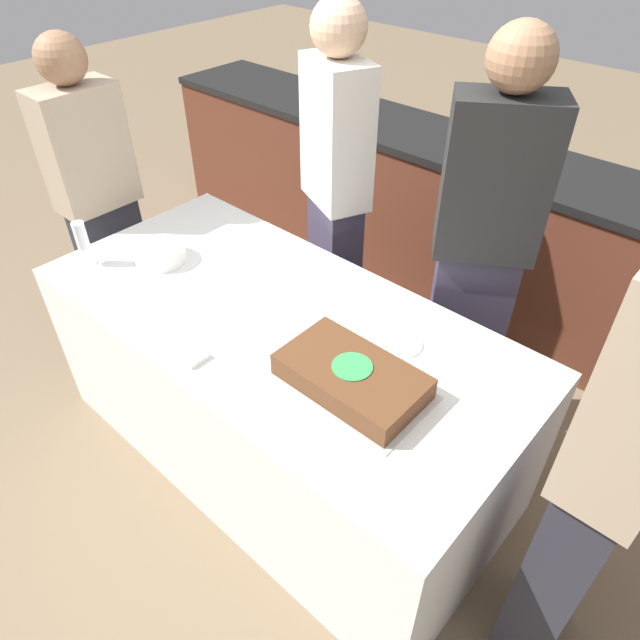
{
  "coord_description": "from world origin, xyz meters",
  "views": [
    {
      "loc": [
        1.22,
        -1.11,
        2.09
      ],
      "look_at": [
        0.22,
        0.0,
        0.87
      ],
      "focal_mm": 32.0,
      "sensor_mm": 36.0,
      "label": 1
    }
  ],
  "objects_px": {
    "plate_stack": "(160,254)",
    "wine_glass": "(81,237)",
    "person_seated_right": "(613,471)",
    "person_seated_left": "(100,203)",
    "person_standing_back": "(336,194)",
    "cake": "(352,377)",
    "person_cutting_cake": "(480,254)"
  },
  "relations": [
    {
      "from": "cake",
      "to": "person_standing_back",
      "type": "distance_m",
      "value": 1.07
    },
    {
      "from": "wine_glass",
      "to": "person_seated_right",
      "type": "height_order",
      "value": "person_seated_right"
    },
    {
      "from": "wine_glass",
      "to": "person_seated_left",
      "type": "relative_size",
      "value": 0.12
    },
    {
      "from": "wine_glass",
      "to": "person_standing_back",
      "type": "bearing_deg",
      "value": 61.0
    },
    {
      "from": "cake",
      "to": "person_seated_right",
      "type": "distance_m",
      "value": 0.76
    },
    {
      "from": "plate_stack",
      "to": "person_cutting_cake",
      "type": "height_order",
      "value": "person_cutting_cake"
    },
    {
      "from": "plate_stack",
      "to": "person_seated_right",
      "type": "height_order",
      "value": "person_seated_right"
    },
    {
      "from": "cake",
      "to": "person_seated_right",
      "type": "height_order",
      "value": "person_seated_right"
    },
    {
      "from": "person_seated_left",
      "to": "person_standing_back",
      "type": "relative_size",
      "value": 0.92
    },
    {
      "from": "person_seated_left",
      "to": "person_standing_back",
      "type": "bearing_deg",
      "value": -52.44
    },
    {
      "from": "cake",
      "to": "person_seated_left",
      "type": "bearing_deg",
      "value": 176.78
    },
    {
      "from": "plate_stack",
      "to": "wine_glass",
      "type": "relative_size",
      "value": 1.09
    },
    {
      "from": "person_cutting_cake",
      "to": "person_seated_right",
      "type": "xyz_separation_m",
      "value": [
        0.75,
        -0.68,
        0.02
      ]
    },
    {
      "from": "plate_stack",
      "to": "person_cutting_cake",
      "type": "distance_m",
      "value": 1.3
    },
    {
      "from": "person_cutting_cake",
      "to": "person_seated_left",
      "type": "xyz_separation_m",
      "value": [
        -1.62,
        -0.68,
        -0.09
      ]
    },
    {
      "from": "person_cutting_cake",
      "to": "person_seated_right",
      "type": "height_order",
      "value": "person_seated_right"
    },
    {
      "from": "person_seated_left",
      "to": "person_seated_right",
      "type": "distance_m",
      "value": 2.37
    },
    {
      "from": "plate_stack",
      "to": "person_cutting_cake",
      "type": "xyz_separation_m",
      "value": [
        1.06,
        0.74,
        0.1
      ]
    },
    {
      "from": "person_cutting_cake",
      "to": "person_seated_left",
      "type": "bearing_deg",
      "value": -9.76
    },
    {
      "from": "plate_stack",
      "to": "person_standing_back",
      "type": "distance_m",
      "value": 0.82
    },
    {
      "from": "person_seated_right",
      "to": "person_seated_left",
      "type": "bearing_deg",
      "value": -90.0
    },
    {
      "from": "person_cutting_cake",
      "to": "person_seated_right",
      "type": "bearing_deg",
      "value": 105.28
    },
    {
      "from": "cake",
      "to": "person_seated_left",
      "type": "height_order",
      "value": "person_seated_left"
    },
    {
      "from": "plate_stack",
      "to": "person_standing_back",
      "type": "bearing_deg",
      "value": 66.34
    },
    {
      "from": "cake",
      "to": "person_seated_left",
      "type": "distance_m",
      "value": 1.62
    },
    {
      "from": "wine_glass",
      "to": "person_standing_back",
      "type": "relative_size",
      "value": 0.11
    },
    {
      "from": "cake",
      "to": "person_standing_back",
      "type": "xyz_separation_m",
      "value": [
        -0.73,
        0.77,
        0.09
      ]
    },
    {
      "from": "cake",
      "to": "person_seated_right",
      "type": "xyz_separation_m",
      "value": [
        0.75,
        0.09,
        0.11
      ]
    },
    {
      "from": "plate_stack",
      "to": "person_standing_back",
      "type": "height_order",
      "value": "person_standing_back"
    },
    {
      "from": "wine_glass",
      "to": "person_cutting_cake",
      "type": "relative_size",
      "value": 0.11
    },
    {
      "from": "person_seated_right",
      "to": "plate_stack",
      "type": "bearing_deg",
      "value": -88.03
    },
    {
      "from": "plate_stack",
      "to": "wine_glass",
      "type": "xyz_separation_m",
      "value": [
        -0.21,
        -0.21,
        0.09
      ]
    }
  ]
}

